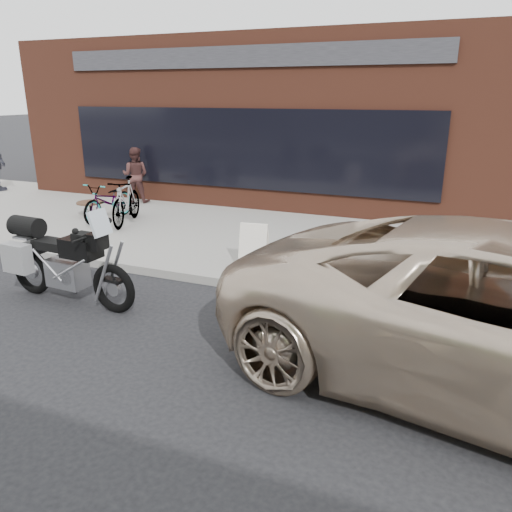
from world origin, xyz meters
name	(u,v)px	position (x,y,z in m)	size (l,w,h in m)	color
ground	(43,435)	(0.00, 0.00, 0.00)	(120.00, 120.00, 0.00)	black
near_sidewalk	(286,238)	(0.00, 7.00, 0.07)	(44.00, 6.00, 0.15)	gray
storefront	(299,118)	(-2.00, 13.98, 2.25)	(14.00, 10.07, 4.50)	brown
motorcycle	(60,260)	(-2.10, 2.58, 0.66)	(2.40, 0.77, 1.52)	black
bicycle_front	(109,201)	(-4.34, 6.61, 0.61)	(0.61, 1.75, 0.92)	gray
bicycle_rear	(126,201)	(-3.73, 6.46, 0.69)	(0.50, 1.79, 1.07)	gray
sandwich_sign	(254,245)	(0.16, 4.80, 0.54)	(0.54, 0.51, 0.77)	white
cafe_table	(90,203)	(-5.00, 6.72, 0.49)	(0.65, 0.65, 0.37)	black
cafe_patron_left	(135,175)	(-4.97, 8.60, 0.91)	(0.74, 0.57, 1.51)	#432624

